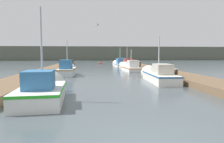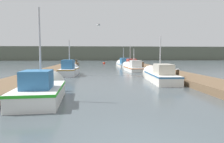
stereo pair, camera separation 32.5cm
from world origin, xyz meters
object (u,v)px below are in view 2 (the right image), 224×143
Objects in this scene: mooring_piling_0 at (177,76)px; mooring_piling_2 at (143,66)px; channel_buoy at (104,63)px; fishing_boat_0 at (42,90)px; fishing_boat_1 at (159,75)px; seagull_lead at (99,25)px; fishing_boat_3 at (133,68)px; fishing_boat_2 at (70,70)px; fishing_boat_5 at (123,64)px; fishing_boat_4 at (130,65)px; mooring_piling_1 at (40,78)px; mooring_piling_3 at (77,62)px.

mooring_piling_2 is (-0.11, 10.69, 0.08)m from mooring_piling_0.
mooring_piling_0 reaches higher than channel_buoy.
mooring_piling_2 is (8.10, 15.51, 0.13)m from fishing_boat_0.
fishing_boat_1 is 6.08m from seagull_lead.
fishing_boat_3 is at bearing 61.76° from fishing_boat_0.
mooring_piling_2 is 2.07× the size of seagull_lead.
seagull_lead reaches higher than mooring_piling_0.
fishing_boat_1 is at bearing 34.74° from fishing_boat_0.
fishing_boat_2 is 6.25m from seagull_lead.
fishing_boat_0 is 0.85× the size of fishing_boat_3.
fishing_boat_2 is 0.73× the size of fishing_boat_5.
fishing_boat_2 reaches higher than channel_buoy.
fishing_boat_1 is 1.31× the size of fishing_boat_2.
fishing_boat_0 reaches higher than fishing_boat_3.
fishing_boat_4 is 10.41× the size of seagull_lead.
fishing_boat_3 reaches higher than channel_buoy.
seagull_lead reaches higher than mooring_piling_2.
fishing_boat_3 is 13.77m from mooring_piling_1.
mooring_piling_2 reaches higher than mooring_piling_1.
fishing_boat_1 is 5.95× the size of channel_buoy.
mooring_piling_1 is 23.98m from mooring_piling_3.
mooring_piling_0 is 7.08m from seagull_lead.
fishing_boat_4 is at bearing 52.61° from fishing_boat_2.
fishing_boat_4 is 5.88× the size of channel_buoy.
mooring_piling_2 is 16.00m from mooring_piling_3.
fishing_boat_2 is 8.48m from fishing_boat_3.
fishing_boat_0 is 33.63m from channel_buoy.
seagull_lead is (-4.55, -13.13, 3.90)m from fishing_boat_4.
fishing_boat_2 is 22.97m from channel_buoy.
mooring_piling_3 is at bearing -135.92° from channel_buoy.
mooring_piling_2 is 1.17× the size of channel_buoy.
mooring_piling_1 is (-8.50, -1.49, 0.06)m from fishing_boat_1.
fishing_boat_0 is 4.53m from mooring_piling_1.
fishing_boat_0 is 0.78× the size of fishing_boat_4.
seagull_lead reaches higher than fishing_boat_2.
mooring_piling_3 reaches higher than channel_buoy.
mooring_piling_3 is at bearing 112.43° from mooring_piling_0.
fishing_boat_4 reaches higher than mooring_piling_1.
fishing_boat_0 is 1.01× the size of fishing_boat_2.
fishing_boat_3 is at bearing 53.67° from mooring_piling_1.
mooring_piling_0 is at bearing -33.37° from fishing_boat_2.
mooring_piling_3 is (-8.31, 12.89, 0.17)m from fishing_boat_3.
fishing_boat_2 is at bearing -86.08° from mooring_piling_3.
seagull_lead is at bearing -52.95° from fishing_boat_2.
mooring_piling_3 is (-0.15, 23.98, 0.03)m from mooring_piling_1.
fishing_boat_1 is 1.46m from mooring_piling_0.
mooring_piling_0 is 1.00× the size of channel_buoy.
seagull_lead is (-1.21, -26.65, 4.18)m from channel_buoy.
mooring_piling_0 is (1.44, -20.07, 0.09)m from fishing_boat_5.
fishing_boat_5 is (7.06, 14.07, -0.10)m from fishing_boat_2.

